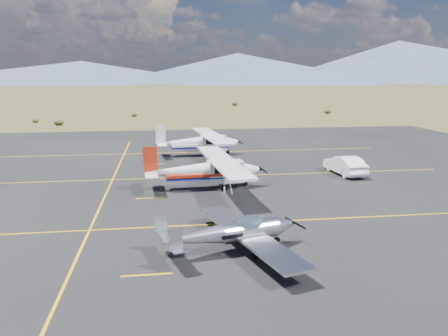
# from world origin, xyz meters

# --- Properties ---
(ground) EXTENTS (1600.00, 1600.00, 0.00)m
(ground) POSITION_xyz_m (0.00, 0.00, 0.00)
(ground) COLOR #383D1C
(ground) RESTS_ON ground
(apron) EXTENTS (72.00, 72.00, 0.02)m
(apron) POSITION_xyz_m (0.00, 7.00, 0.00)
(apron) COLOR black
(apron) RESTS_ON ground
(aircraft_low_wing) EXTENTS (6.32, 8.60, 1.87)m
(aircraft_low_wing) POSITION_xyz_m (0.79, -1.67, 0.90)
(aircraft_low_wing) COLOR #B7B9BE
(aircraft_low_wing) RESTS_ON apron
(aircraft_cessna) EXTENTS (7.20, 11.99, 3.03)m
(aircraft_cessna) POSITION_xyz_m (0.61, 9.46, 1.34)
(aircraft_cessna) COLOR silver
(aircraft_cessna) RESTS_ON apron
(aircraft_plain) EXTENTS (7.29, 12.10, 3.05)m
(aircraft_plain) POSITION_xyz_m (1.32, 22.18, 1.36)
(aircraft_plain) COLOR white
(aircraft_plain) RESTS_ON apron
(sedan) EXTENTS (1.98, 4.65, 1.49)m
(sedan) POSITION_xyz_m (11.92, 12.29, 0.76)
(sedan) COLOR white
(sedan) RESTS_ON apron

